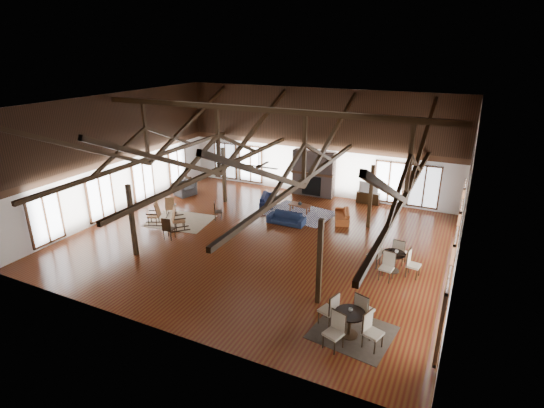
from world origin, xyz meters
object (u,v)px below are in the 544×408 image
at_px(sofa_navy_left, 268,200).
at_px(cafe_table_far, 393,259).
at_px(sofa_orange, 342,215).
at_px(coffee_table, 300,205).
at_px(cafe_table_near, 350,320).
at_px(armchair, 184,189).
at_px(sofa_navy_front, 286,218).
at_px(tv_console, 368,198).

relative_size(sofa_navy_left, cafe_table_far, 0.89).
relative_size(sofa_orange, cafe_table_far, 0.84).
height_order(coffee_table, cafe_table_far, cafe_table_far).
xyz_separation_m(sofa_orange, cafe_table_near, (2.81, -8.51, 0.30)).
bearing_deg(sofa_navy_left, armchair, 79.43).
height_order(sofa_navy_front, cafe_table_near, cafe_table_near).
relative_size(sofa_orange, coffee_table, 1.49).
bearing_deg(sofa_navy_front, cafe_table_near, -54.49).
xyz_separation_m(sofa_navy_left, armchair, (-5.06, -0.69, 0.10)).
distance_m(sofa_navy_front, cafe_table_near, 8.63).
bearing_deg(sofa_orange, armchair, -106.54).
bearing_deg(cafe_table_near, tv_console, 101.04).
xyz_separation_m(coffee_table, cafe_table_far, (5.54, -4.13, 0.16)).
distance_m(sofa_navy_front, tv_console, 5.40).
distance_m(sofa_orange, cafe_table_near, 8.97).
bearing_deg(tv_console, armchair, -161.80).
bearing_deg(sofa_navy_left, sofa_navy_front, -153.83).
distance_m(sofa_navy_front, coffee_table, 1.68).
xyz_separation_m(sofa_navy_left, cafe_table_near, (7.10, -8.93, 0.28)).
relative_size(sofa_orange, cafe_table_near, 0.80).
distance_m(sofa_navy_left, armchair, 5.11).
relative_size(sofa_orange, tv_console, 1.43).
bearing_deg(sofa_navy_left, cafe_table_near, -159.90).
bearing_deg(coffee_table, tv_console, 52.98).
relative_size(sofa_navy_front, armchair, 1.61).
distance_m(cafe_table_far, tv_console, 7.51).
relative_size(armchair, cafe_table_far, 0.55).
height_order(armchair, cafe_table_far, cafe_table_far).
bearing_deg(cafe_table_near, sofa_navy_front, 126.51).
bearing_deg(armchair, tv_console, -54.84).
xyz_separation_m(coffee_table, tv_console, (2.87, 2.89, -0.06)).
bearing_deg(sofa_navy_front, coffee_table, 88.36).
relative_size(sofa_navy_left, armchair, 1.61).
height_order(sofa_orange, coffee_table, sofa_orange).
bearing_deg(coffee_table, armchair, -169.26).
bearing_deg(tv_console, coffee_table, -134.77).
height_order(coffee_table, tv_console, tv_console).
xyz_separation_m(sofa_orange, coffee_table, (-2.30, 0.09, 0.11)).
relative_size(sofa_navy_front, sofa_navy_left, 1.00).
xyz_separation_m(armchair, cafe_table_far, (12.59, -3.76, 0.16)).
xyz_separation_m(sofa_navy_front, coffee_table, (0.02, 1.67, 0.10)).
bearing_deg(cafe_table_near, sofa_orange, 108.26).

